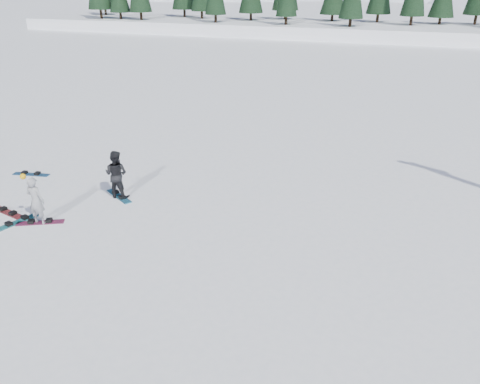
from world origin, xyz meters
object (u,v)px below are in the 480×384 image
(snowboarder_man, at_px, (116,174))
(snowboard_loose_b, at_px, (8,213))
(snowboard_loose_a, at_px, (17,222))
(snowboarder_woman, at_px, (36,200))
(snowboard_loose_c, at_px, (31,174))

(snowboarder_man, height_order, snowboard_loose_b, snowboarder_man)
(snowboard_loose_b, distance_m, snowboard_loose_a, 0.90)
(snowboarder_woman, height_order, snowboard_loose_a, snowboarder_woman)
(snowboarder_man, distance_m, snowboard_loose_a, 3.58)
(snowboarder_man, bearing_deg, snowboarder_woman, 59.85)
(snowboard_loose_c, height_order, snowboard_loose_b, same)
(snowboarder_man, distance_m, snowboard_loose_b, 3.79)
(snowboarder_man, relative_size, snowboard_loose_a, 1.17)
(snowboarder_woman, xyz_separation_m, snowboard_loose_a, (-0.73, -0.22, -0.80))
(snowboarder_woman, xyz_separation_m, snowboard_loose_b, (-1.52, 0.22, -0.80))
(snowboarder_woman, bearing_deg, snowboard_loose_b, -10.47)
(snowboard_loose_c, bearing_deg, snowboard_loose_a, -64.99)
(snowboarder_woman, distance_m, snowboard_loose_b, 1.73)
(snowboard_loose_b, bearing_deg, snowboarder_man, 53.98)
(snowboarder_woman, bearing_deg, snowboard_loose_a, 14.63)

